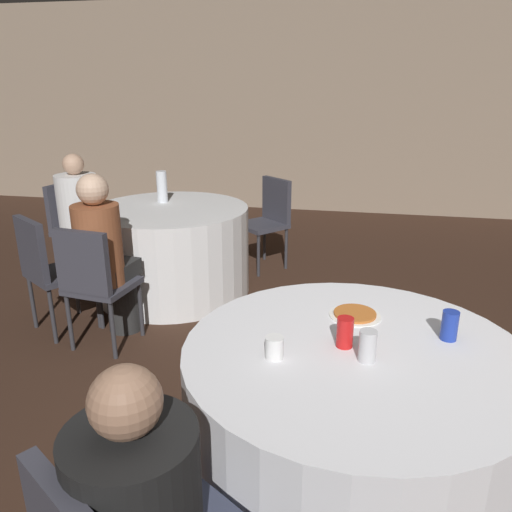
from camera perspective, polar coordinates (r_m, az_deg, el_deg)
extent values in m
plane|color=#382319|center=(2.53, 12.38, -24.61)|extent=(16.00, 16.00, 0.00)
cube|color=gray|center=(7.05, 12.88, 16.04)|extent=(16.00, 0.06, 2.80)
cylinder|color=silver|center=(2.23, 10.60, -18.78)|extent=(1.36, 1.36, 0.75)
cylinder|color=white|center=(4.33, -9.58, 0.64)|extent=(1.31, 1.31, 0.75)
cube|color=#383842|center=(3.54, -17.09, -3.26)|extent=(0.45, 0.45, 0.04)
cube|color=#383842|center=(3.33, -19.25, -0.72)|extent=(0.38, 0.10, 0.42)
cylinder|color=#333338|center=(3.85, -17.37, -5.12)|extent=(0.03, 0.03, 0.41)
cylinder|color=#333338|center=(3.67, -13.04, -5.95)|extent=(0.03, 0.03, 0.41)
cylinder|color=#333338|center=(3.61, -20.52, -7.15)|extent=(0.03, 0.03, 0.41)
cylinder|color=#333338|center=(3.42, -16.04, -8.18)|extent=(0.03, 0.03, 0.41)
cube|color=#383842|center=(4.82, 0.65, 3.52)|extent=(0.56, 0.56, 0.04)
cube|color=#383842|center=(4.87, 2.35, 6.45)|extent=(0.32, 0.29, 0.42)
cylinder|color=#333338|center=(4.66, 0.28, 0.05)|extent=(0.03, 0.03, 0.41)
cylinder|color=#333338|center=(4.92, -2.14, 1.09)|extent=(0.03, 0.03, 0.41)
cylinder|color=#333338|center=(4.86, 3.46, 0.85)|extent=(0.03, 0.03, 0.41)
cylinder|color=#333338|center=(5.11, 0.98, 1.81)|extent=(0.03, 0.03, 0.41)
cube|color=#383842|center=(3.87, -21.37, -1.86)|extent=(0.55, 0.55, 0.04)
cube|color=#383842|center=(3.73, -24.28, 0.73)|extent=(0.34, 0.25, 0.42)
cylinder|color=#333338|center=(4.15, -19.86, -3.59)|extent=(0.03, 0.03, 0.41)
cylinder|color=#333338|center=(3.87, -17.63, -5.03)|extent=(0.03, 0.03, 0.41)
cylinder|color=#333338|center=(4.04, -24.18, -4.82)|extent=(0.03, 0.03, 0.41)
cylinder|color=#333338|center=(3.74, -22.22, -6.41)|extent=(0.03, 0.03, 0.41)
cube|color=#383842|center=(4.89, -19.34, 2.66)|extent=(0.47, 0.47, 0.04)
cube|color=#383842|center=(4.96, -21.19, 5.39)|extent=(0.13, 0.38, 0.42)
cylinder|color=#333338|center=(4.97, -16.31, 0.50)|extent=(0.03, 0.03, 0.41)
cylinder|color=#333338|center=(4.73, -18.86, -0.73)|extent=(0.03, 0.03, 0.41)
cylinder|color=#333338|center=(5.18, -19.24, 0.96)|extent=(0.03, 0.03, 0.41)
cylinder|color=#333338|center=(4.95, -21.82, -0.19)|extent=(0.03, 0.03, 0.41)
cylinder|color=#33384C|center=(4.81, -17.12, 0.05)|extent=(0.24, 0.24, 0.45)
cube|color=#33384C|center=(4.80, -18.45, 3.33)|extent=(0.38, 0.40, 0.12)
cylinder|color=white|center=(4.82, -19.70, 5.77)|extent=(0.36, 0.36, 0.51)
sphere|color=tan|center=(4.76, -20.17, 9.82)|extent=(0.18, 0.18, 0.18)
cylinder|color=black|center=(1.49, -13.54, -26.22)|extent=(0.35, 0.35, 0.47)
sphere|color=#997056|center=(1.28, -14.71, -15.83)|extent=(0.18, 0.18, 0.18)
cylinder|color=#282828|center=(3.78, -14.87, -4.96)|extent=(0.24, 0.24, 0.45)
cube|color=#282828|center=(3.60, -16.19, -1.61)|extent=(0.33, 0.36, 0.12)
cylinder|color=brown|center=(3.45, -17.56, 1.20)|extent=(0.31, 0.31, 0.54)
sphere|color=#DBB293|center=(3.36, -18.19, 7.24)|extent=(0.20, 0.20, 0.20)
cylinder|color=white|center=(2.28, 11.23, -6.67)|extent=(0.23, 0.23, 0.01)
cylinder|color=#BC6628|center=(2.27, 11.24, -6.46)|extent=(0.19, 0.19, 0.01)
cylinder|color=silver|center=(1.92, 12.63, -9.99)|extent=(0.07, 0.07, 0.12)
cylinder|color=#1E38A5|center=(2.17, 21.25, -7.41)|extent=(0.07, 0.07, 0.12)
cylinder|color=red|center=(2.00, 10.12, -8.58)|extent=(0.07, 0.07, 0.12)
cylinder|color=white|center=(1.91, 2.12, -10.39)|extent=(0.07, 0.07, 0.09)
cylinder|color=silver|center=(4.41, -10.70, 7.79)|extent=(0.09, 0.09, 0.27)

